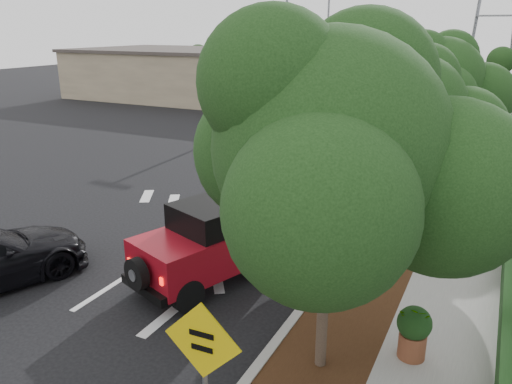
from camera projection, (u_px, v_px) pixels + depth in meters
The scene contains 17 objects.
ground at pixel (106, 289), 12.01m from camera, with size 120.00×120.00×0.00m, color black.
curb at pixel (400, 180), 20.24m from camera, with size 0.20×70.00×0.15m, color #9E9B93.
planting_strip at pixel (425, 184), 19.82m from camera, with size 1.80×70.00×0.12m, color black.
sidewalk at pixel (477, 191), 19.02m from camera, with size 2.00×70.00×0.12m, color gray.
commercial_building at pixel (204, 75), 43.63m from camera, with size 22.00×12.00×4.00m, color gray.
transmission_tower at pixel (485, 89), 50.27m from camera, with size 7.00×4.00×28.00m, color slate, non-canonical shape.
street_tree_near at pixel (320, 369), 9.22m from camera, with size 3.80×3.80×5.92m, color black, non-canonical shape.
street_tree_mid at pixel (397, 235), 15.17m from camera, with size 3.20×3.20×5.32m, color black, non-canonical shape.
street_tree_far at pixel (429, 179), 20.69m from camera, with size 3.40×3.40×5.62m, color black, non-canonical shape.
light_pole_a at pixel (285, 112), 36.85m from camera, with size 2.00×0.22×9.00m, color slate, non-canonical shape.
light_pole_b at pixel (325, 93), 47.47m from camera, with size 2.00×0.22×9.00m, color slate, non-canonical shape.
red_jeep at pixel (214, 241), 12.21m from camera, with size 2.84×4.09×2.00m.
silver_suv_ahead at pixel (346, 181), 18.10m from camera, with size 2.30×5.00×1.39m, color #989AA0.
silver_sedan_oncoming at pixel (289, 143), 23.94m from camera, with size 1.43×4.10×1.35m, color #B7BBC0.
parked_suv at pixel (240, 98), 38.98m from camera, with size 1.62×4.03×1.37m, color #95989C.
speed_hump_sign at pixel (204, 360), 6.76m from camera, with size 1.17×0.11×2.48m.
terracotta_planter at pixel (414, 328), 9.18m from camera, with size 0.64×0.64×1.11m.
Camera 1 is at (7.97, -7.94, 6.02)m, focal length 35.00 mm.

